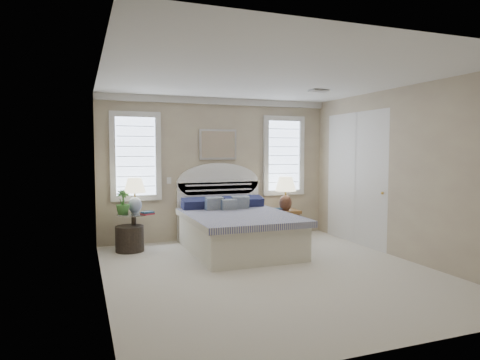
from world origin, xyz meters
The scene contains 21 objects.
floor centered at (0.00, 0.00, 0.00)m, with size 4.50×5.00×0.01m, color beige.
ceiling centered at (0.00, 0.00, 2.70)m, with size 4.50×5.00×0.01m, color white.
wall_back centered at (0.00, 2.50, 1.35)m, with size 4.50×0.02×2.70m, color tan.
wall_left centered at (-2.25, 0.00, 1.35)m, with size 0.02×5.00×2.70m, color tan.
wall_right centered at (2.25, 0.00, 1.35)m, with size 0.02×5.00×2.70m, color tan.
crown_molding centered at (0.00, 2.46, 2.64)m, with size 4.50×0.08×0.12m, color silver.
hvac_vent centered at (1.20, 0.80, 2.68)m, with size 0.30×0.20×0.02m, color #B2B2B2.
switch_plate centered at (-0.95, 2.48, 1.15)m, with size 0.08×0.01×0.12m, color silver.
window_left centered at (-1.55, 2.48, 1.60)m, with size 0.90×0.06×1.60m, color silver.
window_right centered at (1.40, 2.48, 1.60)m, with size 0.90×0.06×1.60m, color silver.
painting centered at (0.00, 2.46, 1.82)m, with size 0.74×0.04×0.58m, color silver.
closet_door centered at (2.23, 1.20, 1.20)m, with size 0.02×1.80×2.40m, color silver.
bed centered at (0.00, 1.46, 0.39)m, with size 1.72×2.28×1.47m.
side_table_left centered at (-1.65, 2.05, 0.39)m, with size 0.56×0.56×0.63m.
nightstand_right centered at (1.30, 2.15, 0.39)m, with size 0.50×0.40×0.53m.
floor_pot centered at (-1.73, 1.97, 0.22)m, with size 0.48×0.48×0.43m, color black.
lamp_left centered at (-1.62, 2.12, 1.00)m, with size 0.46×0.46×0.61m.
lamp_right centered at (1.26, 2.10, 0.94)m, with size 0.49×0.49×0.67m.
potted_plant centered at (-1.83, 2.00, 0.84)m, with size 0.23×0.23×0.41m, color #3C7D32.
books_left centered at (-1.45, 1.83, 0.66)m, with size 0.24×0.21×0.05m.
books_right centered at (1.11, 2.14, 0.55)m, with size 0.22×0.19×0.05m.
Camera 1 is at (-2.48, -5.37, 1.71)m, focal length 32.00 mm.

